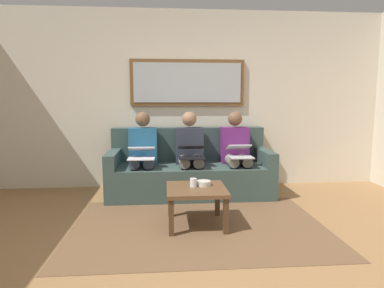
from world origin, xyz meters
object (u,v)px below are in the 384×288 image
at_px(laptop_black, 191,152).
at_px(person_right, 143,151).
at_px(coffee_table, 196,193).
at_px(laptop_silver, 240,151).
at_px(couch, 190,171).
at_px(framed_mirror, 188,83).
at_px(cup, 193,183).
at_px(person_middle, 190,151).
at_px(person_left, 236,150).
at_px(laptop_white, 142,153).
at_px(bowl, 204,183).

height_order(laptop_black, person_right, person_right).
bearing_deg(person_right, coffee_table, 118.34).
height_order(laptop_silver, laptop_black, same).
bearing_deg(couch, framed_mirror, -90.00).
distance_m(cup, laptop_silver, 1.13).
distance_m(laptop_silver, person_middle, 0.68).
bearing_deg(cup, framed_mirror, -91.74).
bearing_deg(person_left, framed_mirror, -35.52).
bearing_deg(laptop_white, person_middle, -159.32).
relative_size(cup, person_left, 0.08).
height_order(laptop_black, laptop_white, laptop_black).
bearing_deg(laptop_silver, person_middle, -20.01).
bearing_deg(bowl, framed_mirror, -87.54).
distance_m(coffee_table, person_left, 1.35).
distance_m(bowl, person_middle, 1.09).
relative_size(couch, laptop_silver, 5.87).
bearing_deg(laptop_black, cup, 86.89).
relative_size(coffee_table, laptop_white, 1.76).
bearing_deg(coffee_table, laptop_black, -91.27).
distance_m(bowl, person_right, 1.30).
xyz_separation_m(couch, person_right, (0.64, 0.07, 0.30)).
height_order(couch, laptop_silver, couch).
bearing_deg(person_left, couch, -6.13).
distance_m(laptop_silver, person_right, 1.30).
relative_size(laptop_black, person_right, 0.33).
distance_m(coffee_table, laptop_silver, 1.16).
height_order(coffee_table, person_left, person_left).
xyz_separation_m(couch, laptop_silver, (-0.64, 0.30, 0.32)).
height_order(person_middle, person_right, same).
bearing_deg(coffee_table, person_middle, -91.01).
xyz_separation_m(coffee_table, cup, (0.03, -0.03, 0.10)).
distance_m(couch, laptop_white, 0.78).
xyz_separation_m(bowl, laptop_white, (0.71, -0.83, 0.20)).
distance_m(bowl, person_left, 1.23).
distance_m(cup, person_left, 1.32).
xyz_separation_m(laptop_silver, laptop_white, (1.28, 0.01, -0.00)).
relative_size(bowl, laptop_black, 0.40).
height_order(person_left, laptop_white, person_left).
xyz_separation_m(framed_mirror, laptop_white, (0.64, 0.70, -0.92)).
bearing_deg(laptop_silver, person_left, -90.00).
distance_m(person_middle, person_right, 0.64).
bearing_deg(bowl, cup, 21.51).
height_order(bowl, laptop_silver, laptop_silver).
bearing_deg(cup, person_right, -62.04).
height_order(cup, person_left, person_left).
relative_size(couch, person_right, 1.93).
relative_size(framed_mirror, person_middle, 1.47).
distance_m(framed_mirror, bowl, 1.90).
bearing_deg(person_middle, framed_mirror, -90.00).
bearing_deg(laptop_white, coffee_table, 124.34).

